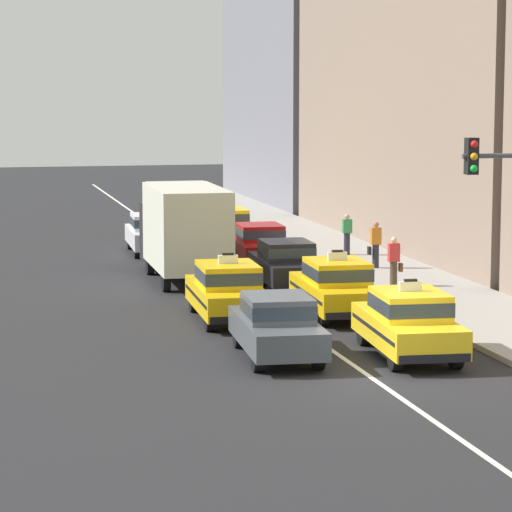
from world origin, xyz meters
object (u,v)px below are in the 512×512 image
Objects in this scene: pedestrian_near_crosswalk at (347,234)px; pedestrian_mid_block at (394,261)px; sedan_right_third at (286,263)px; sedan_right_fourth at (259,244)px; sedan_left_nearest at (277,325)px; sedan_left_fourth at (152,232)px; pedestrian_by_storefront at (375,245)px; taxi_right_second at (336,287)px; taxi_right_fifth at (225,227)px; taxi_right_sixth at (198,215)px; taxi_right_nearest at (409,322)px; taxi_left_second at (227,290)px; box_truck_left_third at (183,229)px.

pedestrian_mid_block is at bearing -96.00° from pedestrian_near_crosswalk.
sedan_right_fourth is at bearing 86.27° from sedan_right_third.
sedan_left_nearest is 1.01× the size of sedan_left_fourth.
sedan_right_fourth is 2.63× the size of pedestrian_by_storefront.
sedan_left_nearest is at bearing -120.65° from taxi_right_second.
pedestrian_mid_block is (3.25, 4.21, 0.07)m from taxi_right_second.
taxi_right_second is at bearing -78.66° from sedan_left_fourth.
pedestrian_by_storefront is at bearing -63.78° from taxi_right_fifth.
pedestrian_near_crosswalk is at bearing -66.63° from taxi_right_sixth.
sedan_right_fourth is at bearing 89.53° from taxi_right_nearest.
pedestrian_by_storefront is at bearing 48.86° from taxi_left_second.
taxi_right_nearest is at bearing -90.47° from sedan_right_fourth.
taxi_right_second is 2.78× the size of pedestrian_by_storefront.
pedestrian_by_storefront is (0.73, 4.08, 0.03)m from pedestrian_mid_block.
sedan_right_third is (2.99, -2.53, -0.93)m from box_truck_left_third.
box_truck_left_third is 4.35m from sedan_right_fourth.
pedestrian_near_crosswalk is (7.27, 11.91, 0.07)m from taxi_left_second.
taxi_left_second reaches higher than pedestrian_by_storefront.
taxi_right_second is 12.65m from pedestrian_near_crosswalk.
taxi_right_second is 2.89× the size of pedestrian_mid_block.
taxi_right_second is 1.06× the size of sedan_right_fourth.
taxi_right_nearest is at bearing -89.74° from taxi_right_sixth.
taxi_left_second is at bearing -90.56° from sedan_left_fourth.
taxi_right_fifth reaches higher than pedestrian_near_crosswalk.
pedestrian_by_storefront is (7.03, -6.95, 0.13)m from sedan_left_fourth.
box_truck_left_third is 8.23m from pedestrian_near_crosswalk.
pedestrian_near_crosswalk is at bearing 88.70° from pedestrian_by_storefront.
taxi_right_second reaches higher than sedan_left_nearest.
sedan_right_fourth is 4.05m from pedestrian_near_crosswalk.
sedan_left_fourth is at bearing -116.33° from taxi_right_sixth.
taxi_right_sixth is at bearing 89.71° from sedan_right_third.
box_truck_left_third is at bearing 149.31° from pedestrian_mid_block.
pedestrian_near_crosswalk is at bearing -24.63° from sedan_left_fourth.
taxi_right_second is (3.06, -15.24, 0.03)m from sedan_left_fourth.
sedan_right_third is 5.20m from sedan_right_fourth.
sedan_left_fourth is 15.54m from taxi_right_second.
taxi_right_nearest is 18.17m from pedestrian_near_crosswalk.
taxi_right_fifth is at bearing 68.64° from box_truck_left_third.
taxi_right_sixth is (3.20, 21.33, 0.00)m from taxi_left_second.
pedestrian_by_storefront is at bearing -44.65° from sedan_left_fourth.
taxi_right_second is (3.08, 5.20, 0.03)m from sedan_left_nearest.
sedan_left_nearest is 1.01× the size of sedan_right_fourth.
pedestrian_near_crosswalk is at bearing -46.46° from taxi_right_fifth.
sedan_left_nearest is at bearing -105.73° from sedan_right_third.
sedan_left_fourth is 12.71m from pedestrian_mid_block.
box_truck_left_third is (0.13, 7.89, 0.90)m from taxi_left_second.
pedestrian_near_crosswalk is (3.81, 1.37, 0.10)m from sedan_right_fourth.
taxi_left_second is 3.20m from taxi_right_second.
sedan_left_fourth is 10.25m from sedan_right_third.
sedan_right_third is at bearing 74.27° from sedan_left_nearest.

